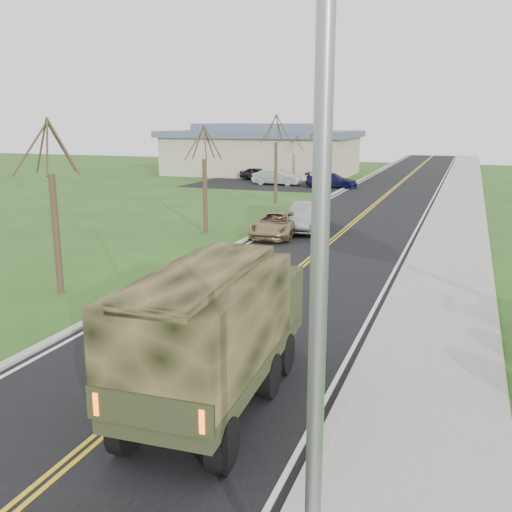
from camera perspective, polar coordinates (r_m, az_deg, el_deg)
The scene contains 16 objects.
road at distance 46.59m, azimuth 12.59°, elevation 5.72°, with size 8.00×120.00×0.01m, color black.
curb_right at distance 46.20m, azimuth 17.71°, elevation 5.41°, with size 0.30×120.00×0.12m, color #9E998E.
sidewalk_right at distance 46.16m, azimuth 19.88°, elevation 5.23°, with size 3.20×120.00×0.10m, color #9E998E.
curb_left at distance 47.32m, azimuth 7.59°, elevation 6.09°, with size 0.30×120.00×0.10m, color #9E998E.
street_light at distance 5.67m, azimuth 5.33°, elevation -2.35°, with size 1.65×0.22×8.00m.
bare_tree_a at distance 20.91m, azimuth -19.45°, elevation 3.43°, with size 1.93×2.26×6.08m.
bare_tree_b at distance 31.00m, azimuth -5.13°, elevation 6.87°, with size 1.83×2.14×5.73m.
bare_tree_c at distance 42.06m, azimuth 1.99°, elevation 9.03°, with size 2.04×2.39×6.42m.
bare_tree_d at distance 53.57m, azimuth 6.14°, elevation 9.66°, with size 1.88×2.20×5.91m.
commercial_building at distance 65.73m, azimuth 0.64°, elevation 10.53°, with size 25.50×21.50×5.65m.
military_truck at distance 11.95m, azimuth -4.06°, elevation -6.92°, with size 2.54×6.49×3.18m.
suv_champagne at distance 30.06m, azimuth 2.11°, elevation 3.19°, with size 2.14×4.64×1.29m, color #937B53.
sedan_silver at distance 31.81m, azimuth 5.13°, elevation 3.93°, with size 1.62×4.65×1.53m, color #A3A2A7.
lot_car_dark at distance 59.02m, azimuth 0.14°, elevation 8.21°, with size 1.52×3.78×1.29m, color black.
lot_car_silver at distance 54.55m, azimuth 2.10°, elevation 7.89°, with size 1.59×4.56×1.50m, color #BAB9BE.
lot_car_navy at distance 52.69m, azimuth 7.57°, elevation 7.52°, with size 1.92×4.72×1.37m, color #0F1238.
Camera 1 is at (6.31, -5.77, 5.96)m, focal length 40.00 mm.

